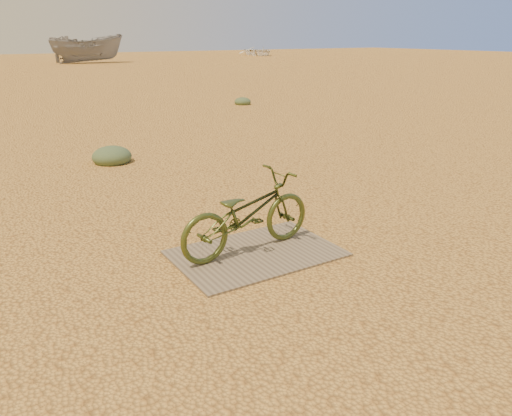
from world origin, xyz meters
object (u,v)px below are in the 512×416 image
boat_mid_right (87,49)px  boat_far_right (259,51)px  plywood_board (256,253)px  bicycle (247,214)px

boat_mid_right → boat_far_right: bearing=-70.9°
boat_mid_right → plywood_board: bearing=171.8°
bicycle → boat_far_right: (26.67, 42.53, 0.02)m
plywood_board → boat_far_right: 50.25m
plywood_board → bicycle: 0.43m
bicycle → boat_mid_right: (7.72, 37.20, 0.65)m
boat_mid_right → boat_far_right: size_ratio=1.27×
bicycle → boat_mid_right: bearing=-16.8°
plywood_board → boat_mid_right: 38.09m
plywood_board → boat_mid_right: bearing=78.4°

